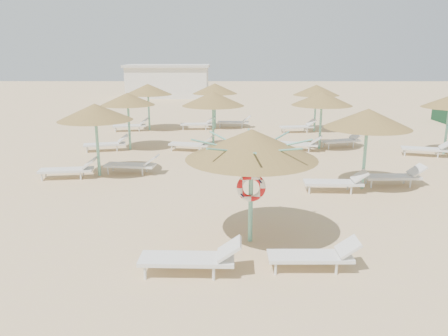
{
  "coord_description": "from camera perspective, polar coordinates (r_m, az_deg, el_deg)",
  "views": [
    {
      "loc": [
        -0.13,
        -9.98,
        4.49
      ],
      "look_at": [
        -0.18,
        2.0,
        1.3
      ],
      "focal_mm": 35.0,
      "sensor_mm": 36.0,
      "label": 1
    }
  ],
  "objects": [
    {
      "name": "lounger_main_a",
      "position": [
        9.25,
        -3.98,
        -11.6
      ],
      "size": [
        2.13,
        0.68,
        0.77
      ],
      "rotation": [
        0.0,
        0.0,
        -0.02
      ],
      "color": "silver",
      "rests_on": "ground"
    },
    {
      "name": "lounger_main_b",
      "position": [
        9.62,
        11.93,
        -11.06
      ],
      "size": [
        1.92,
        0.6,
        0.7
      ],
      "rotation": [
        0.0,
        0.0,
        0.01
      ],
      "color": "silver",
      "rests_on": "ground"
    },
    {
      "name": "palapa_field",
      "position": [
        20.42,
        4.62,
        8.73
      ],
      "size": [
        18.97,
        14.78,
        2.72
      ],
      "color": "#69B79E",
      "rests_on": "ground"
    },
    {
      "name": "service_hut",
      "position": [
        45.45,
        -7.32,
        11.22
      ],
      "size": [
        8.4,
        4.4,
        3.25
      ],
      "color": "silver",
      "rests_on": "ground"
    },
    {
      "name": "main_palapa",
      "position": [
        10.13,
        3.62,
        3.05
      ],
      "size": [
        3.1,
        3.1,
        2.78
      ],
      "color": "#69B79E",
      "rests_on": "ground"
    },
    {
      "name": "ground",
      "position": [
        10.94,
        0.9,
        -9.32
      ],
      "size": [
        120.0,
        120.0,
        0.0
      ],
      "primitive_type": "plane",
      "color": "tan",
      "rests_on": "ground"
    }
  ]
}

